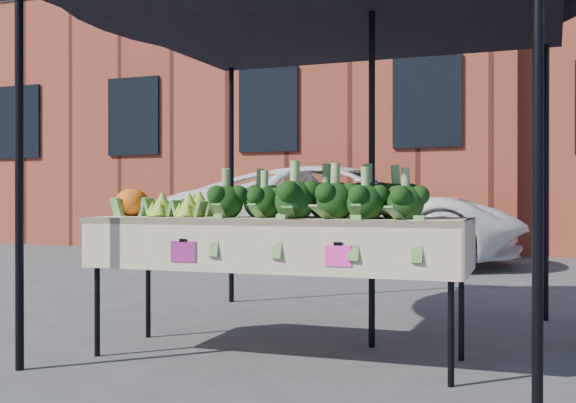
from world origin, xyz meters
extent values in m
plane|color=#353538|center=(0.00, 0.00, 0.00)|extent=(90.00, 90.00, 0.00)
cube|color=beige|center=(-0.07, -0.11, 0.45)|extent=(2.43, 0.89, 0.90)
cube|color=#F22D8C|center=(-0.53, -0.52, 0.70)|extent=(0.17, 0.01, 0.12)
cube|color=#F82FB3|center=(0.44, -0.52, 0.70)|extent=(0.17, 0.01, 0.12)
ellipsoid|color=black|center=(0.21, -0.09, 1.05)|extent=(1.40, 0.60, 0.30)
ellipsoid|color=#A7C12F|center=(-0.73, -0.08, 1.01)|extent=(0.46, 0.60, 0.23)
ellipsoid|color=orange|center=(-1.12, -0.16, 1.00)|extent=(0.23, 0.23, 0.21)
imported|color=white|center=(-1.48, 6.22, 2.74)|extent=(1.73, 2.65, 5.48)
cube|color=maroon|center=(-5.00, 12.00, 4.50)|extent=(12.00, 8.00, 9.00)
camera|label=1|loc=(1.58, -4.22, 1.02)|focal=43.38mm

